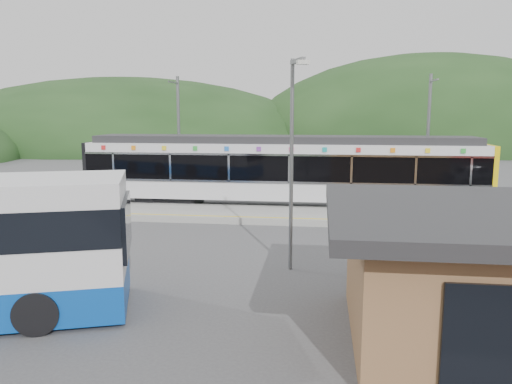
# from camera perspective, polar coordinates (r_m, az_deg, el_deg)

# --- Properties ---
(ground) EXTENTS (120.00, 120.00, 0.00)m
(ground) POSITION_cam_1_polar(r_m,az_deg,el_deg) (20.38, 3.76, -5.00)
(ground) COLOR #4C4C4F
(ground) RESTS_ON ground
(hills) EXTENTS (146.00, 149.00, 26.00)m
(hills) POSITION_cam_1_polar(r_m,az_deg,el_deg) (25.98, 18.31, -2.37)
(hills) COLOR #1E3D19
(hills) RESTS_ON ground
(platform) EXTENTS (26.00, 3.20, 0.30)m
(platform) POSITION_cam_1_polar(r_m,az_deg,el_deg) (23.56, 4.29, -2.70)
(platform) COLOR #9E9E99
(platform) RESTS_ON ground
(yellow_line) EXTENTS (26.00, 0.10, 0.01)m
(yellow_line) POSITION_cam_1_polar(r_m,az_deg,el_deg) (22.26, 4.10, -2.99)
(yellow_line) COLOR yellow
(yellow_line) RESTS_ON platform
(train) EXTENTS (20.44, 3.01, 3.74)m
(train) POSITION_cam_1_polar(r_m,az_deg,el_deg) (25.97, 2.96, 2.69)
(train) COLOR black
(train) RESTS_ON ground
(catenary_mast_west) EXTENTS (0.18, 1.80, 7.00)m
(catenary_mast_west) POSITION_cam_1_polar(r_m,az_deg,el_deg) (29.50, -8.83, 6.46)
(catenary_mast_west) COLOR slate
(catenary_mast_west) RESTS_ON ground
(catenary_mast_east) EXTENTS (0.18, 1.80, 7.00)m
(catenary_mast_east) POSITION_cam_1_polar(r_m,az_deg,el_deg) (28.90, 19.05, 6.02)
(catenary_mast_east) COLOR slate
(catenary_mast_east) RESTS_ON ground
(lamp_post) EXTENTS (0.50, 1.19, 6.55)m
(lamp_post) POSITION_cam_1_polar(r_m,az_deg,el_deg) (15.31, 4.06, 5.09)
(lamp_post) COLOR slate
(lamp_post) RESTS_ON ground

